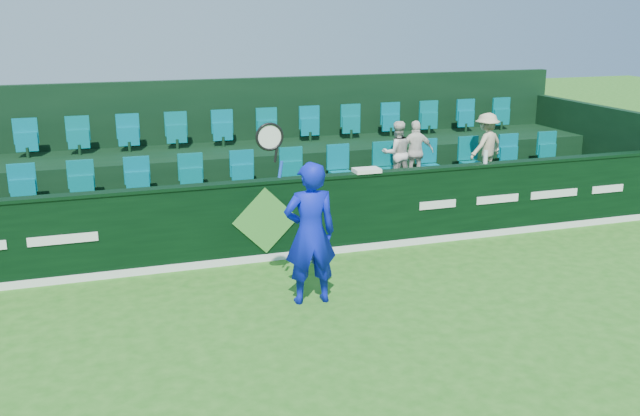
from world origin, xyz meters
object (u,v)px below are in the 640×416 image
object	(u,v)px
spectator_left	(397,153)
tennis_player	(310,233)
spectator_middle	(416,152)
spectator_right	(486,145)
drinks_bottle	(486,157)
towel	(367,170)

from	to	relation	value
spectator_left	tennis_player	bearing A→B (deg)	51.88
spectator_middle	spectator_right	xyz separation A→B (m)	(1.51, 0.00, 0.04)
tennis_player	drinks_bottle	xyz separation A→B (m)	(3.89, 1.92, 0.44)
spectator_middle	towel	world-z (taller)	spectator_middle
spectator_middle	drinks_bottle	distance (m)	1.39
spectator_left	spectator_middle	size ratio (longest dim) A/B	1.01
tennis_player	spectator_left	world-z (taller)	tennis_player
tennis_player	spectator_middle	world-z (taller)	tennis_player
tennis_player	towel	xyz separation A→B (m)	(1.61, 1.92, 0.36)
tennis_player	towel	size ratio (longest dim) A/B	5.91
spectator_left	spectator_middle	xyz separation A→B (m)	(0.39, 0.00, -0.01)
drinks_bottle	tennis_player	bearing A→B (deg)	-153.71
tennis_player	spectator_right	size ratio (longest dim) A/B	2.06
towel	drinks_bottle	xyz separation A→B (m)	(2.27, 0.00, 0.08)
spectator_left	drinks_bottle	xyz separation A→B (m)	(1.21, -1.12, 0.06)
spectator_right	towel	xyz separation A→B (m)	(-2.96, -1.12, -0.05)
spectator_middle	spectator_right	distance (m)	1.52
spectator_right	drinks_bottle	xyz separation A→B (m)	(-0.69, -1.12, 0.03)
spectator_right	towel	world-z (taller)	spectator_right
tennis_player	spectator_right	xyz separation A→B (m)	(4.57, 3.04, 0.41)
spectator_left	towel	bearing A→B (deg)	49.76
spectator_right	towel	bearing A→B (deg)	-0.74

